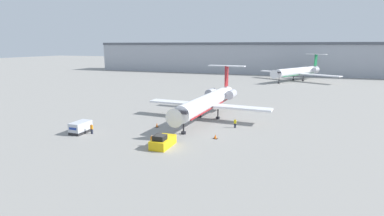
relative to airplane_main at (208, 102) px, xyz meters
The scene contains 11 objects.
ground_plane 19.02m from the airplane_main, 92.67° to the right, with size 600.00×600.00×0.00m, color gray.
terminal_building 101.42m from the airplane_main, 90.49° to the left, with size 180.00×16.80×15.55m.
airplane_main is the anchor object (origin of this frame).
pushback_tug 18.34m from the airplane_main, 93.78° to the right, with size 2.31×4.60×1.98m.
luggage_cart 23.70m from the airplane_main, 135.85° to the right, with size 1.98×3.65×1.88m.
worker_near_tug 18.74m from the airplane_main, 98.60° to the right, with size 0.40×0.24×1.63m.
worker_by_wing 8.42m from the airplane_main, 36.29° to the right, with size 0.40×0.24×1.62m.
worker_on_apron 22.16m from the airplane_main, 132.33° to the right, with size 0.40×0.24×1.68m.
traffic_cone_left 11.61m from the airplane_main, 126.18° to the right, with size 0.61×0.61×0.75m.
traffic_cone_right 13.29m from the airplane_main, 67.86° to the right, with size 0.64×0.64×0.69m.
airplane_parked_far_left 75.12m from the airplane_main, 77.90° to the left, with size 31.49×31.54×10.47m.
Camera 1 is at (17.31, -36.31, 14.21)m, focal length 28.00 mm.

